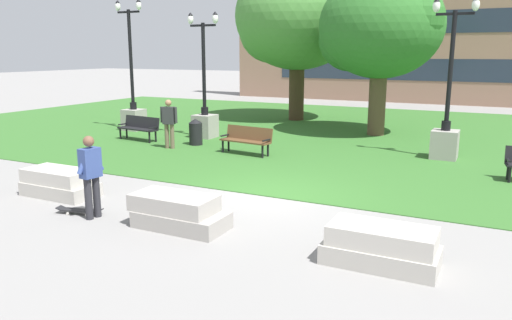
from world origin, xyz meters
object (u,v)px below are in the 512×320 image
Objects in this scene: concrete_block_center at (60,183)px; trash_bin at (196,132)px; concrete_block_left at (178,212)px; person_skateboarder at (91,172)px; lamp_post_center at (446,127)px; concrete_block_right at (381,246)px; lamp_post_left at (133,105)px; park_bench_far_left at (139,127)px; person_bystander_near_lawn at (169,121)px; park_bench_near_left at (247,138)px; lamp_post_right at (205,113)px; skateboard at (80,210)px.

trash_bin is at bearing 95.99° from concrete_block_center.
concrete_block_left is 2.02m from person_skateboarder.
concrete_block_center is at bearing -132.09° from lamp_post_center.
concrete_block_right is 15.77m from lamp_post_left.
park_bench_far_left reaches higher than concrete_block_right.
person_skateboarder is 10.96m from lamp_post_center.
concrete_block_left is at bearing -52.61° from person_bystander_near_lawn.
lamp_post_center is (12.71, -0.22, -0.09)m from lamp_post_left.
concrete_block_right is 1.87× the size of trash_bin.
lamp_post_left is at bearing 134.54° from park_bench_far_left.
lamp_post_center is (7.65, 8.47, 0.72)m from concrete_block_center.
concrete_block_left is 7.14m from park_bench_near_left.
concrete_block_left is 10.34m from lamp_post_right.
park_bench_near_left is 3.72m from lamp_post_right.
trash_bin is at bearing 105.81° from skateboard.
trash_bin reaches higher than concrete_block_right.
concrete_block_right is (3.92, 0.01, 0.00)m from concrete_block_left.
skateboard is at bearing -123.63° from lamp_post_center.
lamp_post_left is (-6.53, 9.51, 1.02)m from skateboard.
person_skateboarder is at bearing -170.11° from concrete_block_left.
lamp_post_center reaches higher than trash_bin.
lamp_post_right is at bearing 144.22° from park_bench_near_left.
person_bystander_near_lawn is at bearing 114.32° from person_skateboarder.
lamp_post_left is 4.72m from trash_bin.
concrete_block_center is 0.95× the size of concrete_block_left.
park_bench_far_left is (-5.12, 7.68, -0.43)m from person_skateboarder.
trash_bin is at bearing 121.14° from concrete_block_left.
lamp_post_left is (-12.77, 9.23, 0.80)m from concrete_block_right.
park_bench_far_left is 2.26m from person_bystander_near_lawn.
concrete_block_center is 0.97× the size of park_bench_far_left.
trash_bin is at bearing 165.21° from park_bench_near_left.
park_bench_far_left reaches higher than concrete_block_center.
concrete_block_right is at bearing 3.31° from person_skateboarder.
lamp_post_center is (5.94, 2.18, 0.49)m from park_bench_near_left.
lamp_post_right is at bearing 92.74° from person_bystander_near_lawn.
lamp_post_center is at bearing 16.02° from person_bystander_near_lawn.
person_bystander_near_lawn is at bearing -163.98° from lamp_post_center.
concrete_block_right is 9.08m from park_bench_near_left.
concrete_block_right is 1.05× the size of person_bystander_near_lawn.
person_bystander_near_lawn is at bearing -113.96° from trash_bin.
concrete_block_center is 0.36× the size of lamp_post_center.
lamp_post_center reaches higher than park_bench_near_left.
concrete_block_right is 12.73m from lamp_post_right.
person_skateboarder is 0.36× the size of lamp_post_right.
lamp_post_right is (-1.29, 8.44, 0.69)m from concrete_block_center.
lamp_post_right is 1.69m from trash_bin.
park_bench_far_left is 1.93× the size of trash_bin.
park_bench_far_left is (-4.68, 7.63, 0.45)m from skateboard.
concrete_block_center is 1.05× the size of person_skateboarder.
lamp_post_left is at bearing 144.79° from person_bystander_near_lawn.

